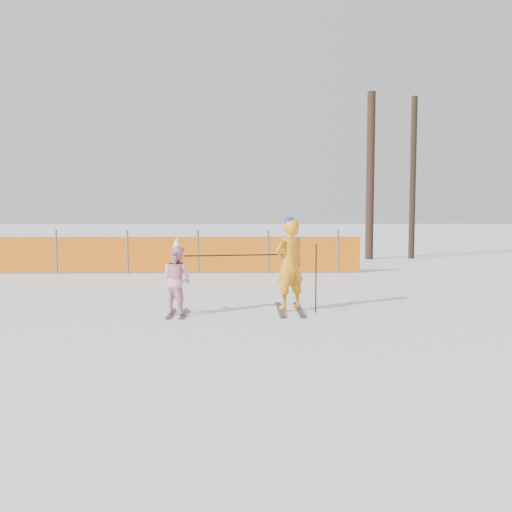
{
  "coord_description": "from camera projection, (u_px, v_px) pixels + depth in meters",
  "views": [
    {
      "loc": [
        -0.24,
        -9.62,
        1.84
      ],
      "look_at": [
        0.0,
        0.5,
        1.0
      ],
      "focal_mm": 40.0,
      "sensor_mm": 36.0,
      "label": 1
    }
  ],
  "objects": [
    {
      "name": "ski_poles",
      "position": [
        268.0,
        265.0,
        10.04
      ],
      "size": [
        2.33,
        0.3,
        1.22
      ],
      "color": "black",
      "rests_on": "ground"
    },
    {
      "name": "adult",
      "position": [
        290.0,
        264.0,
        10.23
      ],
      "size": [
        0.7,
        1.46,
        1.7
      ],
      "color": "black",
      "rests_on": "ground"
    },
    {
      "name": "child",
      "position": [
        177.0,
        279.0,
        9.88
      ],
      "size": [
        0.72,
        0.94,
        1.36
      ],
      "color": "black",
      "rests_on": "ground"
    },
    {
      "name": "tree_trunks",
      "position": [
        386.0,
        177.0,
        20.78
      ],
      "size": [
        1.88,
        0.48,
        6.04
      ],
      "color": "#312015",
      "rests_on": "ground"
    },
    {
      "name": "safety_fence",
      "position": [
        102.0,
        254.0,
        16.17
      ],
      "size": [
        14.67,
        0.06,
        1.25
      ],
      "color": "#595960",
      "rests_on": "ground"
    },
    {
      "name": "ground",
      "position": [
        257.0,
        317.0,
        9.74
      ],
      "size": [
        120.0,
        120.0,
        0.0
      ],
      "primitive_type": "plane",
      "color": "white",
      "rests_on": "ground"
    }
  ]
}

